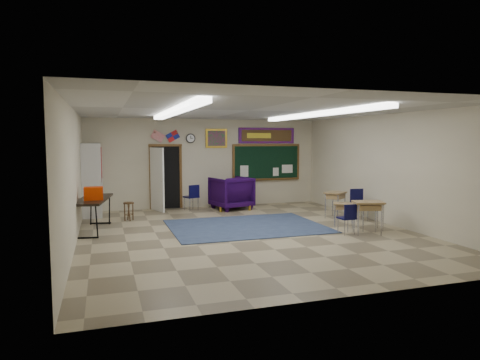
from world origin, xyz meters
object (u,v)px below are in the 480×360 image
object	(u,v)px
student_desk_front_left	(344,214)
folding_table	(94,213)
wooden_stool	(129,211)
student_desk_front_right	(335,203)
wingback_armchair	(231,193)

from	to	relation	value
student_desk_front_left	folding_table	world-z (taller)	folding_table
folding_table	wooden_stool	bearing A→B (deg)	61.35
student_desk_front_right	folding_table	world-z (taller)	folding_table
wingback_armchair	student_desk_front_left	distance (m)	4.26
student_desk_front_left	student_desk_front_right	distance (m)	1.37
folding_table	wooden_stool	world-z (taller)	folding_table
wingback_armchair	student_desk_front_right	distance (m)	3.51
student_desk_front_left	wooden_stool	distance (m)	5.98
student_desk_front_right	wingback_armchair	bearing A→B (deg)	97.88
wingback_armchair	folding_table	size ratio (longest dim) A/B	0.57
wingback_armchair	student_desk_front_right	size ratio (longest dim) A/B	1.49
wooden_stool	student_desk_front_right	bearing A→B (deg)	-13.47
student_desk_front_left	wooden_stool	bearing A→B (deg)	-177.42
wingback_armchair	student_desk_front_left	world-z (taller)	wingback_armchair
wingback_armchair	wooden_stool	xyz separation A→B (m)	(-3.38, -1.10, -0.27)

